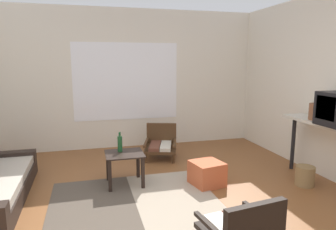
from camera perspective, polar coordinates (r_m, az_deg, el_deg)
name	(u,v)px	position (r m, az deg, el deg)	size (l,w,h in m)	color
ground_plane	(164,219)	(3.53, -0.71, -18.83)	(7.80, 7.80, 0.00)	brown
far_wall_with_window	(126,79)	(6.11, -7.84, 6.63)	(5.60, 0.13, 2.70)	silver
area_rug	(138,210)	(3.70, -5.62, -17.33)	(2.03, 2.13, 0.01)	#4C4238
coffee_table	(125,161)	(4.30, -8.12, -8.43)	(0.52, 0.48, 0.45)	black
armchair_by_window	(161,143)	(5.49, -1.35, -5.21)	(0.71, 0.76, 0.57)	#472D19
armchair_striped_foreground	(242,228)	(2.95, 13.73, -19.83)	(0.67, 0.63, 0.56)	black
ottoman_orange	(207,173)	(4.35, 7.27, -10.77)	(0.40, 0.40, 0.33)	#BC5633
console_shelf	(330,131)	(4.62, 28.03, -2.72)	(0.38, 1.57, 0.89)	beige
clay_vase	(318,111)	(4.76, 26.26, 0.72)	(0.25, 0.25, 0.35)	brown
glass_bottle	(120,143)	(4.32, -8.97, -5.27)	(0.06, 0.06, 0.28)	#194723
wicker_basket	(305,176)	(4.70, 24.22, -10.34)	(0.26, 0.26, 0.27)	olive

